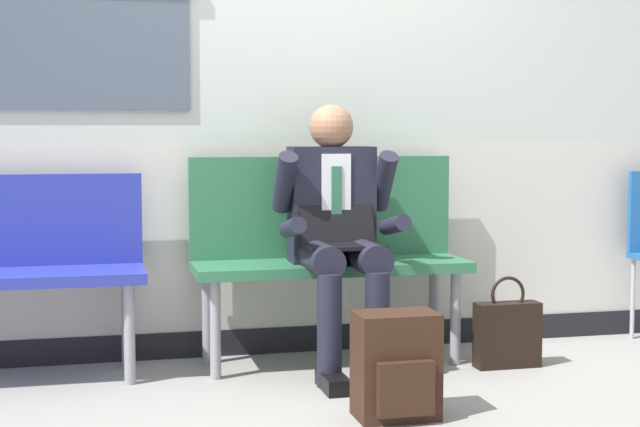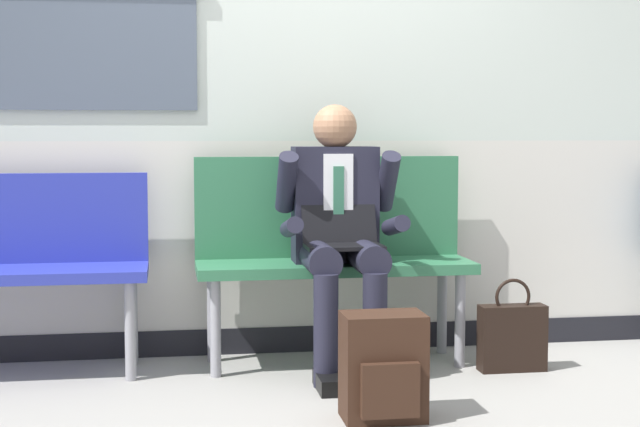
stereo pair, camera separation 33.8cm
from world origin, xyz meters
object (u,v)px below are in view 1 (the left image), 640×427
at_px(bench_with_person, 327,243).
at_px(handbag, 507,333).
at_px(person_seated, 338,229).
at_px(backpack, 396,366).

distance_m(bench_with_person, handbag, 0.96).
height_order(person_seated, backpack, person_seated).
bearing_deg(handbag, person_seated, 170.71).
height_order(person_seated, handbag, person_seated).
bearing_deg(person_seated, handbag, -9.29).
relative_size(person_seated, handbag, 2.86).
height_order(bench_with_person, handbag, bench_with_person).
distance_m(person_seated, backpack, 0.91).
xyz_separation_m(bench_with_person, backpack, (0.03, -0.99, -0.37)).
relative_size(bench_with_person, backpack, 3.16).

